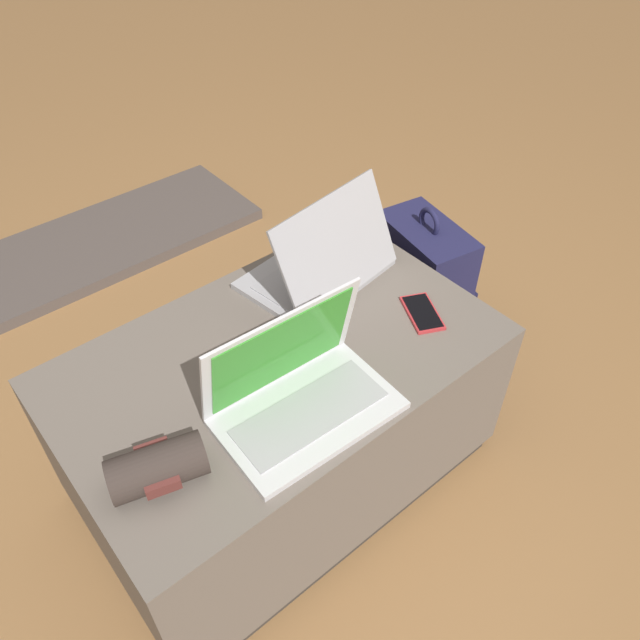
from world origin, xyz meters
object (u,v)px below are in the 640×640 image
at_px(cell_phone, 422,313).
at_px(backpack, 422,290).
at_px(laptop_near, 299,392).
at_px(wrist_brace, 157,467).
at_px(laptop_far, 322,264).

xyz_separation_m(cell_phone, backpack, (0.31, 0.25, -0.26)).
xyz_separation_m(laptop_near, cell_phone, (0.42, 0.04, -0.05)).
bearing_deg(cell_phone, backpack, 64.81).
bearing_deg(laptop_near, wrist_brace, 176.98).
xyz_separation_m(cell_phone, wrist_brace, (-0.74, -0.01, 0.04)).
xyz_separation_m(laptop_far, cell_phone, (0.11, -0.26, -0.05)).
bearing_deg(laptop_far, backpack, 170.07).
bearing_deg(wrist_brace, laptop_far, 23.04).
height_order(laptop_near, backpack, laptop_near).
xyz_separation_m(backpack, wrist_brace, (-1.05, -0.26, 0.30)).
bearing_deg(wrist_brace, laptop_near, -5.33).
distance_m(laptop_near, wrist_brace, 0.32).
height_order(laptop_far, wrist_brace, laptop_far).
relative_size(laptop_far, backpack, 0.75).
relative_size(laptop_far, wrist_brace, 2.03).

